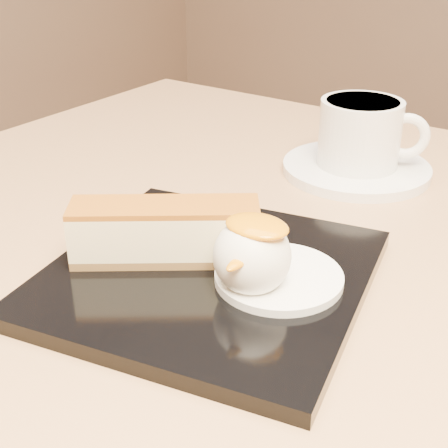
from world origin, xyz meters
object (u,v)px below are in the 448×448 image
Objects in this scene: dessert_plate at (208,276)px; cheesecake at (165,232)px; coffee_cup at (362,132)px; ice_cream_scoop at (252,256)px; saucer at (356,169)px; table at (233,398)px.

cheesecake is at bearing -171.87° from dessert_plate.
dessert_plate is 0.26m from coffee_cup.
ice_cream_scoop is at bearing -7.13° from dessert_plate.
saucer is at bearing 89.65° from dessert_plate.
saucer is (0.00, 0.26, -0.00)m from dessert_plate.
cheesecake is (-0.04, -0.00, 0.03)m from dessert_plate.
coffee_cup reaches higher than saucer.
table is at bearing 132.34° from ice_cream_scoop.
ice_cream_scoop is at bearing -47.66° from table.
ice_cream_scoop reaches higher than dessert_plate.
dessert_plate is 1.66× the size of cheesecake.
dessert_plate is 2.08× the size of coffee_cup.
cheesecake is 0.27m from coffee_cup.
table is 0.20m from cheesecake.
cheesecake is at bearing -113.17° from table.
saucer is at bearing 180.00° from coffee_cup.
ice_cream_scoop is 0.27m from saucer.
ice_cream_scoop is (0.04, -0.01, 0.03)m from dessert_plate.
coffee_cup is at bearing 22.83° from saucer.
coffee_cup reaches higher than table.
table is 0.21m from ice_cream_scoop.
ice_cream_scoop is at bearing -81.65° from saucer.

